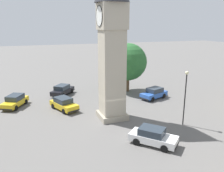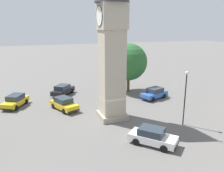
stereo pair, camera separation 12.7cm
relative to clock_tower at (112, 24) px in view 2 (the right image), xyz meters
name	(u,v)px [view 2 (the right image)]	position (x,y,z in m)	size (l,w,h in m)	color
ground_plane	(112,118)	(0.00, 0.00, -10.19)	(200.00, 200.00, 0.00)	#605E5B
clock_tower	(112,24)	(0.00, 0.00, 0.00)	(3.59, 3.59, 17.51)	gray
car_blue_kerb	(15,101)	(-7.69, -10.34, -9.43)	(4.43, 3.45, 1.53)	gold
car_silver_kerb	(63,90)	(-10.77, -3.86, -9.43)	(4.24, 3.95, 1.53)	black
car_red_corner	(154,93)	(-4.60, 8.05, -9.43)	(3.02, 4.46, 1.53)	#2D5BB7
car_white_side	(153,136)	(6.93, 1.24, -9.43)	(4.20, 4.01, 1.53)	white
car_black_far	(64,104)	(-4.46, -4.66, -9.43)	(4.46, 3.16, 1.53)	gold
pedestrian	(110,97)	(-4.50, 1.34, -9.18)	(0.56, 0.27, 1.69)	#2D3351
tree	(129,62)	(-9.25, 6.05, -5.55)	(5.67, 5.67, 7.48)	brown
lamp_post	(186,90)	(4.37, 6.31, -6.42)	(0.36, 0.36, 5.74)	black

